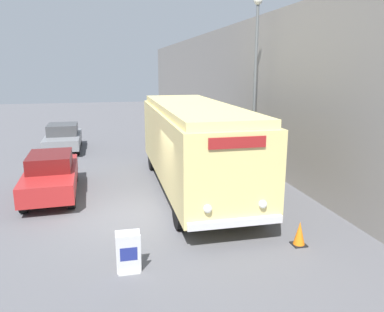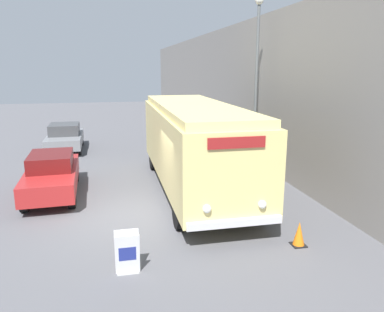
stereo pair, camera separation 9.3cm
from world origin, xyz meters
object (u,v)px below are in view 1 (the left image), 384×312
object	(u,v)px
vintage_bus	(194,142)
parked_car_near	(51,174)
traffic_cone	(299,234)
sign_board	(129,254)
parked_car_mid	(63,137)
streetlamp	(256,64)

from	to	relation	value
vintage_bus	parked_car_near	distance (m)	5.27
vintage_bus	parked_car_near	size ratio (longest dim) A/B	2.10
vintage_bus	traffic_cone	xyz separation A→B (m)	(1.65, -5.00, -1.53)
sign_board	parked_car_mid	distance (m)	13.98
parked_car_mid	traffic_cone	world-z (taller)	parked_car_mid
vintage_bus	parked_car_mid	size ratio (longest dim) A/B	2.29
streetlamp	parked_car_near	distance (m)	9.27
streetlamp	sign_board	bearing A→B (deg)	-128.24
parked_car_near	parked_car_mid	size ratio (longest dim) A/B	1.09
parked_car_near	traffic_cone	xyz separation A→B (m)	(6.79, -5.56, -0.46)
vintage_bus	sign_board	size ratio (longest dim) A/B	9.63
parked_car_mid	traffic_cone	xyz separation A→B (m)	(7.17, -13.30, -0.43)
sign_board	streetlamp	size ratio (longest dim) A/B	0.13
parked_car_near	traffic_cone	size ratio (longest dim) A/B	6.95
vintage_bus	sign_board	distance (m)	6.21
streetlamp	parked_car_mid	world-z (taller)	streetlamp
parked_car_mid	parked_car_near	bearing A→B (deg)	-88.54
vintage_bus	streetlamp	size ratio (longest dim) A/B	1.29
sign_board	traffic_cone	xyz separation A→B (m)	(4.40, 0.41, -0.16)
traffic_cone	sign_board	bearing A→B (deg)	-174.72
vintage_bus	sign_board	xyz separation A→B (m)	(-2.75, -5.40, -1.37)
vintage_bus	parked_car_mid	world-z (taller)	vintage_bus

